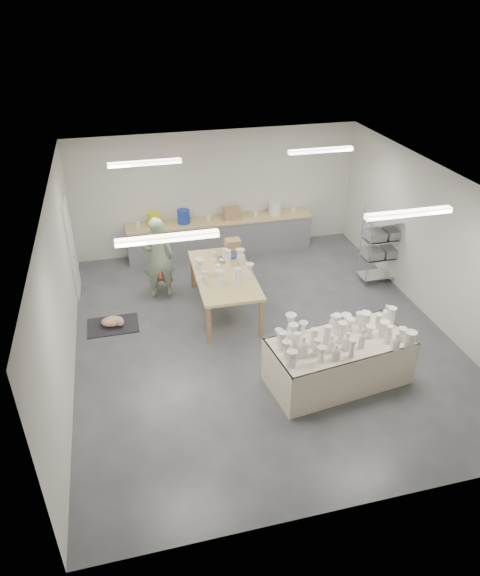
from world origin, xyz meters
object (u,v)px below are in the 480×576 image
object	(u,v)px
drying_table	(338,359)
potter	(158,258)
work_table	(225,270)
red_stool	(159,277)

from	to	relation	value
drying_table	potter	world-z (taller)	potter
work_table	potter	size ratio (longest dim) A/B	1.28
red_stool	potter	bearing A→B (deg)	-90.00
work_table	potter	distance (m)	1.49
red_stool	work_table	bearing A→B (deg)	-39.94
potter	work_table	bearing A→B (deg)	148.05
drying_table	potter	bearing A→B (deg)	118.22
drying_table	red_stool	world-z (taller)	drying_table
potter	red_stool	xyz separation A→B (m)	(-0.00, 0.27, -0.61)
drying_table	work_table	xyz separation A→B (m)	(-1.32, 2.77, 0.41)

